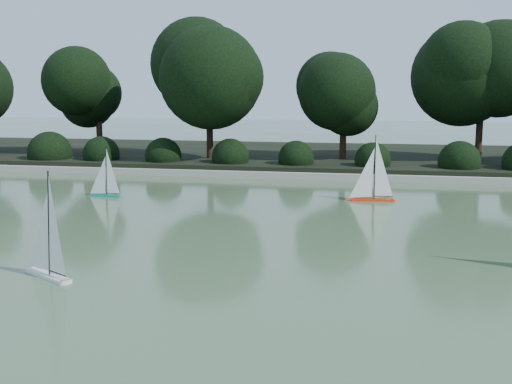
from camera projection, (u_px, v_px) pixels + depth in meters
ground at (217, 273)px, 8.53m from camera, size 80.00×80.00×0.00m
pond_coping at (300, 176)px, 17.24m from camera, size 40.00×0.35×0.18m
far_bank at (315, 157)px, 21.10m from camera, size 40.00×8.00×0.30m
tree_line at (352, 80)px, 18.95m from camera, size 26.31×3.93×4.39m
shrub_hedge at (304, 159)px, 18.05m from camera, size 29.10×1.10×1.10m
sailboat_white_a at (44, 259)px, 8.38m from camera, size 1.00×0.69×1.49m
sailboat_orange at (368, 190)px, 13.92m from camera, size 1.12×0.31×1.52m
sailboat_teal at (103, 188)px, 14.49m from camera, size 0.89×0.23×1.21m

